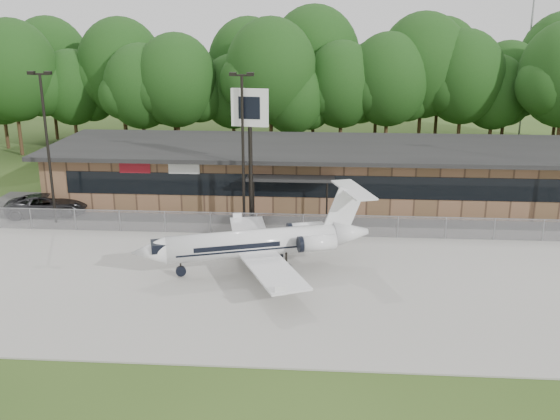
# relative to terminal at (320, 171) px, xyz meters

# --- Properties ---
(ground) EXTENTS (160.00, 160.00, 0.00)m
(ground) POSITION_rel_terminal_xyz_m (0.00, -23.94, -2.18)
(ground) COLOR #2C4619
(ground) RESTS_ON ground
(apron) EXTENTS (64.00, 18.00, 0.08)m
(apron) POSITION_rel_terminal_xyz_m (0.00, -15.94, -2.14)
(apron) COLOR #9E9B93
(apron) RESTS_ON ground
(parking_lot) EXTENTS (50.00, 9.00, 0.06)m
(parking_lot) POSITION_rel_terminal_xyz_m (0.00, -4.44, -2.15)
(parking_lot) COLOR #383835
(parking_lot) RESTS_ON ground
(terminal) EXTENTS (41.00, 11.65, 4.30)m
(terminal) POSITION_rel_terminal_xyz_m (0.00, 0.00, 0.00)
(terminal) COLOR brown
(terminal) RESTS_ON ground
(fence) EXTENTS (46.00, 0.04, 1.52)m
(fence) POSITION_rel_terminal_xyz_m (0.00, -8.94, -1.40)
(fence) COLOR gray
(fence) RESTS_ON ground
(treeline) EXTENTS (72.00, 12.00, 15.00)m
(treeline) POSITION_rel_terminal_xyz_m (0.00, 18.06, 5.32)
(treeline) COLOR #153410
(treeline) RESTS_ON ground
(radio_mast) EXTENTS (0.20, 0.20, 25.00)m
(radio_mast) POSITION_rel_terminal_xyz_m (22.00, 24.06, 10.32)
(radio_mast) COLOR gray
(radio_mast) RESTS_ON ground
(light_pole_left) EXTENTS (1.55, 0.30, 10.23)m
(light_pole_left) POSITION_rel_terminal_xyz_m (-18.00, -7.44, 3.80)
(light_pole_left) COLOR black
(light_pole_left) RESTS_ON ground
(light_pole_mid) EXTENTS (1.55, 0.30, 10.23)m
(light_pole_mid) POSITION_rel_terminal_xyz_m (-5.00, -7.44, 3.80)
(light_pole_mid) COLOR black
(light_pole_mid) RESTS_ON ground
(business_jet) EXTENTS (13.20, 11.84, 4.49)m
(business_jet) POSITION_rel_terminal_xyz_m (-3.14, -14.80, -0.57)
(business_jet) COLOR white
(business_jet) RESTS_ON ground
(suv) EXTENTS (6.00, 3.88, 1.54)m
(suv) POSITION_rel_terminal_xyz_m (-19.35, -5.69, -1.41)
(suv) COLOR #2A292C
(suv) RESTS_ON ground
(pole_sign) EXTENTS (2.43, 0.62, 9.21)m
(pole_sign) POSITION_rel_terminal_xyz_m (-4.55, -7.15, 4.87)
(pole_sign) COLOR black
(pole_sign) RESTS_ON ground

